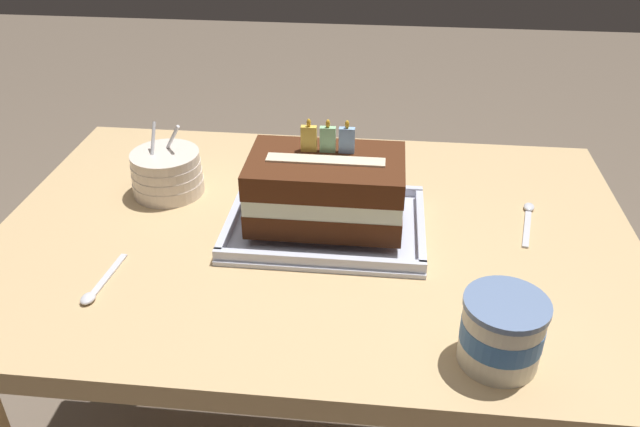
{
  "coord_description": "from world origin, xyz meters",
  "views": [
    {
      "loc": [
        0.11,
        -0.89,
        1.31
      ],
      "look_at": [
        0.01,
        0.0,
        0.76
      ],
      "focal_mm": 35.88,
      "sensor_mm": 36.0,
      "label": 1
    }
  ],
  "objects_px": {
    "foil_tray": "(326,225)",
    "birthday_cake": "(326,187)",
    "ice_cream_tub": "(502,331)",
    "bowl_stack": "(167,173)",
    "serving_spoon_near_tray": "(96,289)",
    "serving_spoon_by_bowls": "(528,216)"
  },
  "relations": [
    {
      "from": "birthday_cake",
      "to": "serving_spoon_near_tray",
      "type": "relative_size",
      "value": 1.92
    },
    {
      "from": "serving_spoon_by_bowls",
      "to": "ice_cream_tub",
      "type": "bearing_deg",
      "value": -105.45
    },
    {
      "from": "foil_tray",
      "to": "birthday_cake",
      "type": "distance_m",
      "value": 0.07
    },
    {
      "from": "foil_tray",
      "to": "bowl_stack",
      "type": "bearing_deg",
      "value": 162.57
    },
    {
      "from": "birthday_cake",
      "to": "bowl_stack",
      "type": "distance_m",
      "value": 0.31
    },
    {
      "from": "ice_cream_tub",
      "to": "bowl_stack",
      "type": "bearing_deg",
      "value": 145.41
    },
    {
      "from": "bowl_stack",
      "to": "serving_spoon_by_bowls",
      "type": "height_order",
      "value": "bowl_stack"
    },
    {
      "from": "foil_tray",
      "to": "ice_cream_tub",
      "type": "distance_m",
      "value": 0.37
    },
    {
      "from": "serving_spoon_near_tray",
      "to": "birthday_cake",
      "type": "bearing_deg",
      "value": 32.84
    },
    {
      "from": "birthday_cake",
      "to": "serving_spoon_by_bowls",
      "type": "distance_m",
      "value": 0.36
    },
    {
      "from": "birthday_cake",
      "to": "ice_cream_tub",
      "type": "distance_m",
      "value": 0.37
    },
    {
      "from": "birthday_cake",
      "to": "bowl_stack",
      "type": "bearing_deg",
      "value": 162.59
    },
    {
      "from": "foil_tray",
      "to": "serving_spoon_near_tray",
      "type": "bearing_deg",
      "value": -147.18
    },
    {
      "from": "birthday_cake",
      "to": "bowl_stack",
      "type": "height_order",
      "value": "birthday_cake"
    },
    {
      "from": "birthday_cake",
      "to": "serving_spoon_by_bowls",
      "type": "bearing_deg",
      "value": 11.58
    },
    {
      "from": "ice_cream_tub",
      "to": "serving_spoon_near_tray",
      "type": "distance_m",
      "value": 0.57
    },
    {
      "from": "bowl_stack",
      "to": "ice_cream_tub",
      "type": "relative_size",
      "value": 1.25
    },
    {
      "from": "ice_cream_tub",
      "to": "serving_spoon_near_tray",
      "type": "bearing_deg",
      "value": 172.03
    },
    {
      "from": "birthday_cake",
      "to": "ice_cream_tub",
      "type": "height_order",
      "value": "birthday_cake"
    },
    {
      "from": "birthday_cake",
      "to": "serving_spoon_by_bowls",
      "type": "height_order",
      "value": "birthday_cake"
    },
    {
      "from": "foil_tray",
      "to": "birthday_cake",
      "type": "bearing_deg",
      "value": 90.0
    },
    {
      "from": "serving_spoon_near_tray",
      "to": "bowl_stack",
      "type": "bearing_deg",
      "value": 86.93
    }
  ]
}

